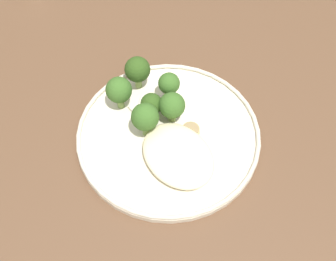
{
  "coord_description": "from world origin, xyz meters",
  "views": [
    {
      "loc": [
        -0.31,
        0.2,
        1.34
      ],
      "look_at": [
        0.0,
        -0.02,
        0.76
      ],
      "focal_mm": 47.6,
      "sensor_mm": 36.0,
      "label": 1
    }
  ],
  "objects_px": {
    "seared_scallop_large_seared": "(191,130)",
    "broccoli_floret_tall_stalk": "(145,117)",
    "seared_scallop_tiny_bay": "(171,162)",
    "broccoli_floret_rear_charred": "(169,85)",
    "seared_scallop_rear_pale": "(180,153)",
    "dinner_plate": "(168,135)",
    "broccoli_floret_center_pile": "(172,106)",
    "seared_scallop_center_golden": "(186,165)",
    "broccoli_floret_near_rim": "(119,90)",
    "broccoli_floret_right_tilted": "(152,104)",
    "broccoli_floret_beside_noodles": "(137,70)"
  },
  "relations": [
    {
      "from": "seared_scallop_large_seared",
      "to": "seared_scallop_rear_pale",
      "type": "relative_size",
      "value": 0.81
    },
    {
      "from": "seared_scallop_rear_pale",
      "to": "seared_scallop_tiny_bay",
      "type": "bearing_deg",
      "value": 104.1
    },
    {
      "from": "seared_scallop_center_golden",
      "to": "broccoli_floret_center_pile",
      "type": "xyz_separation_m",
      "value": [
        0.08,
        -0.04,
        0.03
      ]
    },
    {
      "from": "dinner_plate",
      "to": "seared_scallop_large_seared",
      "type": "xyz_separation_m",
      "value": [
        -0.02,
        -0.03,
        0.01
      ]
    },
    {
      "from": "broccoli_floret_tall_stalk",
      "to": "broccoli_floret_beside_noodles",
      "type": "bearing_deg",
      "value": -26.45
    },
    {
      "from": "dinner_plate",
      "to": "broccoli_floret_rear_charred",
      "type": "xyz_separation_m",
      "value": [
        0.06,
        -0.04,
        0.04
      ]
    },
    {
      "from": "seared_scallop_rear_pale",
      "to": "broccoli_floret_rear_charred",
      "type": "bearing_deg",
      "value": -27.16
    },
    {
      "from": "dinner_plate",
      "to": "seared_scallop_center_golden",
      "type": "relative_size",
      "value": 9.45
    },
    {
      "from": "seared_scallop_center_golden",
      "to": "seared_scallop_rear_pale",
      "type": "xyz_separation_m",
      "value": [
        0.02,
        -0.01,
        0.0
      ]
    },
    {
      "from": "broccoli_floret_rear_charred",
      "to": "broccoli_floret_right_tilted",
      "type": "bearing_deg",
      "value": 105.4
    },
    {
      "from": "seared_scallop_large_seared",
      "to": "broccoli_floret_tall_stalk",
      "type": "height_order",
      "value": "broccoli_floret_tall_stalk"
    },
    {
      "from": "broccoli_floret_beside_noodles",
      "to": "broccoli_floret_center_pile",
      "type": "relative_size",
      "value": 1.09
    },
    {
      "from": "broccoli_floret_right_tilted",
      "to": "seared_scallop_center_golden",
      "type": "bearing_deg",
      "value": 172.51
    },
    {
      "from": "broccoli_floret_right_tilted",
      "to": "broccoli_floret_rear_charred",
      "type": "distance_m",
      "value": 0.04
    },
    {
      "from": "seared_scallop_rear_pale",
      "to": "broccoli_floret_tall_stalk",
      "type": "height_order",
      "value": "broccoli_floret_tall_stalk"
    },
    {
      "from": "seared_scallop_large_seared",
      "to": "broccoli_floret_tall_stalk",
      "type": "distance_m",
      "value": 0.08
    },
    {
      "from": "dinner_plate",
      "to": "broccoli_floret_rear_charred",
      "type": "bearing_deg",
      "value": -36.77
    },
    {
      "from": "seared_scallop_large_seared",
      "to": "seared_scallop_tiny_bay",
      "type": "xyz_separation_m",
      "value": [
        -0.03,
        0.06,
        0.0
      ]
    },
    {
      "from": "seared_scallop_rear_pale",
      "to": "broccoli_floret_beside_noodles",
      "type": "xyz_separation_m",
      "value": [
        0.15,
        -0.03,
        0.03
      ]
    },
    {
      "from": "seared_scallop_tiny_bay",
      "to": "seared_scallop_rear_pale",
      "type": "relative_size",
      "value": 0.67
    },
    {
      "from": "broccoli_floret_right_tilted",
      "to": "seared_scallop_large_seared",
      "type": "bearing_deg",
      "value": -156.7
    },
    {
      "from": "seared_scallop_large_seared",
      "to": "broccoli_floret_near_rim",
      "type": "bearing_deg",
      "value": 28.44
    },
    {
      "from": "seared_scallop_large_seared",
      "to": "broccoli_floret_tall_stalk",
      "type": "bearing_deg",
      "value": 53.2
    },
    {
      "from": "seared_scallop_large_seared",
      "to": "broccoli_floret_rear_charred",
      "type": "relative_size",
      "value": 0.5
    },
    {
      "from": "broccoli_floret_beside_noodles",
      "to": "broccoli_floret_tall_stalk",
      "type": "bearing_deg",
      "value": 153.55
    },
    {
      "from": "broccoli_floret_center_pile",
      "to": "broccoli_floret_beside_noodles",
      "type": "bearing_deg",
      "value": 3.26
    },
    {
      "from": "dinner_plate",
      "to": "broccoli_floret_right_tilted",
      "type": "height_order",
      "value": "broccoli_floret_right_tilted"
    },
    {
      "from": "seared_scallop_center_golden",
      "to": "broccoli_floret_rear_charred",
      "type": "bearing_deg",
      "value": -24.93
    },
    {
      "from": "broccoli_floret_tall_stalk",
      "to": "seared_scallop_rear_pale",
      "type": "bearing_deg",
      "value": -164.18
    },
    {
      "from": "seared_scallop_tiny_bay",
      "to": "broccoli_floret_tall_stalk",
      "type": "bearing_deg",
      "value": -2.22
    },
    {
      "from": "seared_scallop_rear_pale",
      "to": "broccoli_floret_rear_charred",
      "type": "distance_m",
      "value": 0.12
    },
    {
      "from": "dinner_plate",
      "to": "broccoli_floret_near_rim",
      "type": "distance_m",
      "value": 0.1
    },
    {
      "from": "seared_scallop_large_seared",
      "to": "seared_scallop_rear_pale",
      "type": "height_order",
      "value": "same"
    },
    {
      "from": "broccoli_floret_near_rim",
      "to": "broccoli_floret_center_pile",
      "type": "distance_m",
      "value": 0.09
    },
    {
      "from": "broccoli_floret_beside_noodles",
      "to": "seared_scallop_large_seared",
      "type": "bearing_deg",
      "value": -174.61
    },
    {
      "from": "broccoli_floret_beside_noodles",
      "to": "broccoli_floret_rear_charred",
      "type": "relative_size",
      "value": 1.11
    },
    {
      "from": "seared_scallop_rear_pale",
      "to": "broccoli_floret_right_tilted",
      "type": "distance_m",
      "value": 0.09
    },
    {
      "from": "seared_scallop_rear_pale",
      "to": "dinner_plate",
      "type": "bearing_deg",
      "value": -11.44
    },
    {
      "from": "broccoli_floret_rear_charred",
      "to": "seared_scallop_rear_pale",
      "type": "bearing_deg",
      "value": 152.84
    },
    {
      "from": "seared_scallop_large_seared",
      "to": "broccoli_floret_rear_charred",
      "type": "xyz_separation_m",
      "value": [
        0.08,
        -0.01,
        0.03
      ]
    },
    {
      "from": "seared_scallop_center_golden",
      "to": "broccoli_floret_center_pile",
      "type": "relative_size",
      "value": 0.53
    },
    {
      "from": "broccoli_floret_beside_noodles",
      "to": "broccoli_floret_center_pile",
      "type": "bearing_deg",
      "value": -176.74
    },
    {
      "from": "dinner_plate",
      "to": "broccoli_floret_center_pile",
      "type": "bearing_deg",
      "value": -47.4
    },
    {
      "from": "broccoli_floret_near_rim",
      "to": "broccoli_floret_right_tilted",
      "type": "bearing_deg",
      "value": -144.76
    },
    {
      "from": "seared_scallop_large_seared",
      "to": "seared_scallop_tiny_bay",
      "type": "height_order",
      "value": "same"
    },
    {
      "from": "broccoli_floret_tall_stalk",
      "to": "broccoli_floret_right_tilted",
      "type": "relative_size",
      "value": 1.4
    },
    {
      "from": "seared_scallop_large_seared",
      "to": "broccoli_floret_beside_noodles",
      "type": "bearing_deg",
      "value": 5.39
    },
    {
      "from": "seared_scallop_tiny_bay",
      "to": "broccoli_floret_near_rim",
      "type": "distance_m",
      "value": 0.14
    },
    {
      "from": "dinner_plate",
      "to": "broccoli_floret_center_pile",
      "type": "xyz_separation_m",
      "value": [
        0.02,
        -0.02,
        0.04
      ]
    },
    {
      "from": "seared_scallop_rear_pale",
      "to": "broccoli_floret_right_tilted",
      "type": "relative_size",
      "value": 0.75
    }
  ]
}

